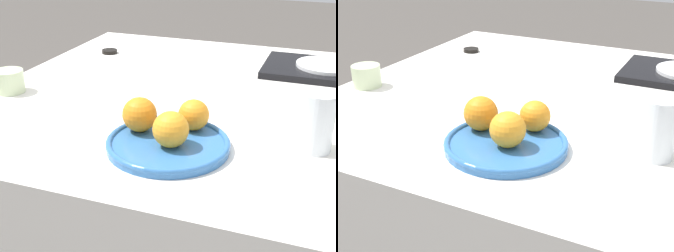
# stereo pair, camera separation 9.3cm
# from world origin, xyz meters

# --- Properties ---
(table) EXTENTS (1.19, 1.09, 0.72)m
(table) POSITION_xyz_m (0.00, 0.00, 0.36)
(table) COLOR silver
(table) RESTS_ON ground_plane
(fruit_platter) EXTENTS (0.25, 0.25, 0.02)m
(fruit_platter) POSITION_xyz_m (-0.01, -0.32, 0.73)
(fruit_platter) COLOR #336BAD
(fruit_platter) RESTS_ON table
(orange_0) EXTENTS (0.07, 0.07, 0.07)m
(orange_0) POSITION_xyz_m (0.00, -0.34, 0.77)
(orange_0) COLOR orange
(orange_0) RESTS_ON fruit_platter
(orange_1) EXTENTS (0.07, 0.07, 0.07)m
(orange_1) POSITION_xyz_m (-0.09, -0.29, 0.77)
(orange_1) COLOR orange
(orange_1) RESTS_ON fruit_platter
(orange_2) EXTENTS (0.07, 0.07, 0.07)m
(orange_2) POSITION_xyz_m (0.02, -0.25, 0.77)
(orange_2) COLOR orange
(orange_2) RESTS_ON fruit_platter
(water_glass) EXTENTS (0.07, 0.07, 0.12)m
(water_glass) POSITION_xyz_m (0.27, -0.23, 0.78)
(water_glass) COLOR silver
(water_glass) RESTS_ON table
(serving_tray) EXTENTS (0.36, 0.25, 0.02)m
(serving_tray) POSITION_xyz_m (0.26, 0.30, 0.73)
(serving_tray) COLOR black
(serving_tray) RESTS_ON table
(side_plate) EXTENTS (0.18, 0.18, 0.01)m
(side_plate) POSITION_xyz_m (0.26, 0.30, 0.75)
(side_plate) COLOR white
(side_plate) RESTS_ON serving_tray
(cup_0) EXTENTS (0.08, 0.08, 0.06)m
(cup_0) POSITION_xyz_m (-0.52, -0.16, 0.75)
(cup_0) COLOR beige
(cup_0) RESTS_ON table
(soy_dish) EXTENTS (0.05, 0.05, 0.01)m
(soy_dish) POSITION_xyz_m (-0.45, 0.27, 0.73)
(soy_dish) COLOR black
(soy_dish) RESTS_ON table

